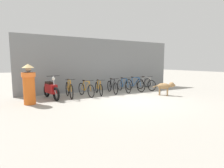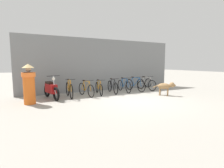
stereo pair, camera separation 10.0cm
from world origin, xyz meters
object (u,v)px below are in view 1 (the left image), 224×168
at_px(bicycle_0, 69,90).
at_px(bicycle_6, 146,84).
at_px(bicycle_4, 124,86).
at_px(bicycle_1, 86,89).
at_px(person_in_robes, 29,84).
at_px(stray_dog, 165,86).
at_px(bicycle_2, 99,88).
at_px(bicycle_5, 135,85).
at_px(motorcycle, 51,90).
at_px(bicycle_3, 112,87).
at_px(spare_tire_left, 147,83).

bearing_deg(bicycle_0, bicycle_6, 95.40).
xyz_separation_m(bicycle_0, bicycle_4, (3.27, 0.25, -0.02)).
xyz_separation_m(bicycle_1, person_in_robes, (-2.62, -0.61, 0.49)).
relative_size(bicycle_4, bicycle_6, 1.04).
distance_m(bicycle_4, stray_dog, 2.39).
height_order(bicycle_0, person_in_robes, person_in_robes).
height_order(bicycle_2, bicycle_4, bicycle_4).
distance_m(bicycle_2, stray_dog, 3.50).
relative_size(bicycle_2, person_in_robes, 0.99).
bearing_deg(bicycle_1, bicycle_5, 85.38).
bearing_deg(person_in_robes, motorcycle, -143.75).
distance_m(bicycle_0, bicycle_3, 2.48).
height_order(bicycle_6, person_in_robes, person_in_robes).
bearing_deg(bicycle_0, spare_tire_left, 104.15).
bearing_deg(bicycle_6, spare_tire_left, 129.06).
bearing_deg(bicycle_0, motorcycle, -90.06).
xyz_separation_m(motorcycle, stray_dog, (5.40, -1.80, 0.03)).
distance_m(bicycle_4, bicycle_5, 0.76).
height_order(bicycle_4, bicycle_5, bicycle_5).
bearing_deg(stray_dog, person_in_robes, -141.71).
bearing_deg(motorcycle, bicycle_3, 81.09).
bearing_deg(bicycle_0, bicycle_2, 98.14).
xyz_separation_m(bicycle_3, person_in_robes, (-4.25, -0.83, 0.49)).
distance_m(bicycle_3, bicycle_5, 1.55).
xyz_separation_m(bicycle_5, motorcycle, (-4.86, -0.17, 0.09)).
height_order(bicycle_2, spare_tire_left, bicycle_2).
bearing_deg(bicycle_2, spare_tire_left, 114.18).
bearing_deg(motorcycle, bicycle_2, 81.03).
bearing_deg(bicycle_5, bicycle_2, -95.21).
xyz_separation_m(bicycle_1, bicycle_5, (3.18, 0.23, 0.01)).
height_order(bicycle_1, person_in_robes, person_in_robes).
bearing_deg(person_in_robes, bicycle_2, -166.60).
distance_m(stray_dog, person_in_robes, 6.45).
bearing_deg(bicycle_5, bicycle_4, -99.83).
bearing_deg(stray_dog, bicycle_4, 171.11).
relative_size(bicycle_0, bicycle_2, 1.02).
distance_m(bicycle_1, bicycle_5, 3.19).
distance_m(bicycle_2, bicycle_6, 3.23).
bearing_deg(spare_tire_left, bicycle_6, -134.67).
height_order(stray_dog, person_in_robes, person_in_robes).
height_order(bicycle_3, stray_dog, bicycle_3).
bearing_deg(motorcycle, bicycle_5, 80.54).
bearing_deg(bicycle_0, bicycle_4, 97.31).
relative_size(bicycle_2, bicycle_4, 0.94).
distance_m(bicycle_0, bicycle_1, 0.85).
relative_size(bicycle_2, stray_dog, 1.78).
bearing_deg(bicycle_4, bicycle_2, -81.18).
distance_m(bicycle_3, stray_dog, 2.86).
distance_m(bicycle_1, motorcycle, 1.69).
relative_size(bicycle_1, bicycle_3, 0.97).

